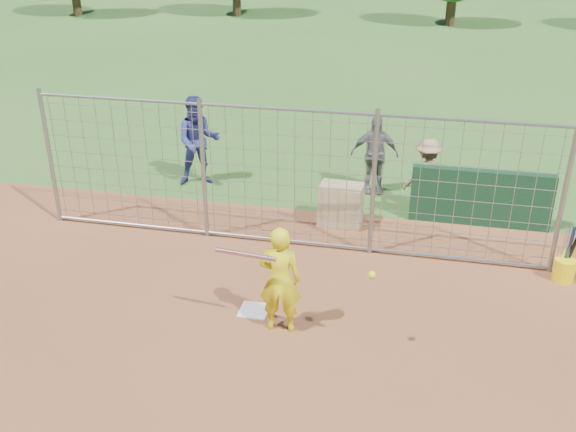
% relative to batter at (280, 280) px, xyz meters
% --- Properties ---
extents(ground, '(100.00, 100.00, 0.00)m').
position_rel_batter_xyz_m(ground, '(-0.48, 0.55, -0.81)').
color(ground, '#2D591E').
rests_on(ground, ground).
extents(home_plate, '(0.43, 0.43, 0.02)m').
position_rel_batter_xyz_m(home_plate, '(-0.48, 0.35, -0.80)').
color(home_plate, silver).
rests_on(home_plate, ground).
extents(dugout_wall, '(2.60, 0.20, 1.10)m').
position_rel_batter_xyz_m(dugout_wall, '(2.92, 4.15, -0.26)').
color(dugout_wall, '#11381E').
rests_on(dugout_wall, ground).
extents(batter, '(0.63, 0.45, 1.63)m').
position_rel_batter_xyz_m(batter, '(0.00, 0.00, 0.00)').
color(batter, yellow).
rests_on(batter, ground).
extents(bystander_a, '(1.15, 1.04, 1.95)m').
position_rel_batter_xyz_m(bystander_a, '(-2.96, 4.96, 0.16)').
color(bystander_a, navy).
rests_on(bystander_a, ground).
extents(bystander_b, '(1.04, 0.55, 1.69)m').
position_rel_batter_xyz_m(bystander_b, '(0.79, 5.31, 0.03)').
color(bystander_b, slate).
rests_on(bystander_b, ground).
extents(bystander_c, '(1.09, 0.95, 1.47)m').
position_rel_batter_xyz_m(bystander_c, '(1.89, 4.66, -0.08)').
color(bystander_c, '#92714F').
rests_on(bystander_c, ground).
extents(equipment_bin, '(0.83, 0.59, 0.80)m').
position_rel_batter_xyz_m(equipment_bin, '(0.35, 3.59, -0.41)').
color(equipment_bin, tan).
rests_on(equipment_bin, ground).
extents(equipment_in_play, '(2.18, 0.19, 0.14)m').
position_rel_batter_xyz_m(equipment_in_play, '(0.00, -0.27, 0.47)').
color(equipment_in_play, silver).
rests_on(equipment_in_play, ground).
extents(bucket_with_bats, '(0.34, 0.39, 0.97)m').
position_rel_batter_xyz_m(bucket_with_bats, '(4.18, 2.31, -0.57)').
color(bucket_with_bats, yellow).
rests_on(bucket_with_bats, ground).
extents(backstop_fence, '(9.08, 0.08, 2.60)m').
position_rel_batter_xyz_m(backstop_fence, '(-0.48, 2.55, 0.45)').
color(backstop_fence, gray).
rests_on(backstop_fence, ground).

